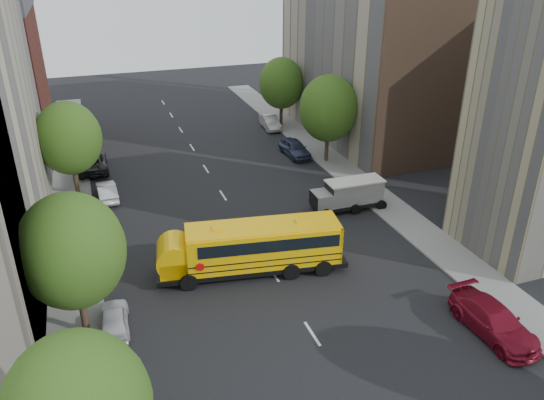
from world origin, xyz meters
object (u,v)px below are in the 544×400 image
parked_car_4 (295,148)px  parked_car_5 (270,122)px  school_bus (250,246)px  street_tree_4 (328,109)px  safari_truck (349,194)px  street_tree_2 (69,138)px  street_tree_5 (281,83)px  parked_car_1 (107,191)px  parked_car_3 (494,321)px  street_tree_1 (72,251)px  parked_car_2 (92,162)px  parked_car_0 (114,320)px

parked_car_4 → parked_car_5: (0.62, 8.82, -0.07)m
school_bus → parked_car_4: 20.42m
street_tree_4 → safari_truck: 10.63m
safari_truck → parked_car_4: size_ratio=1.19×
street_tree_2 → parked_car_5: 23.65m
school_bus → parked_car_5: (10.67, 26.56, -1.10)m
street_tree_5 → safari_truck: bearing=-96.9°
street_tree_2 → street_tree_4: 22.00m
parked_car_1 → parked_car_3: size_ratio=0.75×
street_tree_1 → parked_car_2: bearing=86.5°
school_bus → parked_car_1: (-7.54, 13.78, -1.15)m
parked_car_0 → parked_car_4: bearing=-127.9°
school_bus → safari_truck: bearing=39.9°
street_tree_5 → parked_car_3: street_tree_5 is taller
parked_car_2 → parked_car_5: size_ratio=1.27×
school_bus → parked_car_4: (10.06, 17.74, -1.03)m
street_tree_2 → street_tree_5: street_tree_2 is taller
street_tree_1 → parked_car_5: (20.42, 29.21, -4.24)m
parked_car_1 → street_tree_1: bearing=79.9°
street_tree_5 → parked_car_1: 24.34m
parked_car_1 → parked_car_0: bearing=84.8°
parked_car_0 → parked_car_1: size_ratio=0.93×
parked_car_4 → parked_car_3: bearing=-92.6°
street_tree_2 → school_bus: (9.74, -15.35, -3.01)m
safari_truck → parked_car_5: safari_truck is taller
parked_car_2 → parked_car_4: bearing=171.7°
street_tree_2 → parked_car_5: size_ratio=1.78×
street_tree_4 → parked_car_2: bearing=166.1°
street_tree_4 → parked_car_1: (-19.80, -1.57, -4.41)m
school_bus → parked_car_0: 8.90m
street_tree_2 → parked_car_4: 20.35m
street_tree_4 → street_tree_5: bearing=90.0°
street_tree_1 → street_tree_5: 37.20m
parked_car_1 → parked_car_2: size_ratio=0.74×
parked_car_0 → parked_car_4: (18.40, 20.60, 0.14)m
street_tree_4 → parked_car_4: (-2.20, 2.39, -4.29)m
school_bus → parked_car_4: bearing=69.4°
parked_car_2 → parked_car_3: 35.33m
street_tree_4 → school_bus: size_ratio=0.69×
school_bus → street_tree_4: bearing=60.4°
parked_car_1 → parked_car_4: size_ratio=0.88×
street_tree_2 → parked_car_3: size_ratio=1.43×
street_tree_1 → parked_car_2: 23.53m
parked_car_4 → parked_car_5: size_ratio=1.06×
parked_car_0 → parked_car_5: (19.02, 29.42, 0.08)m
street_tree_1 → parked_car_0: street_tree_1 is taller
safari_truck → parked_car_0: size_ratio=1.46×
safari_truck → parked_car_0: 19.97m
street_tree_5 → parked_car_1: size_ratio=1.86×
street_tree_4 → parked_car_4: street_tree_4 is taller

